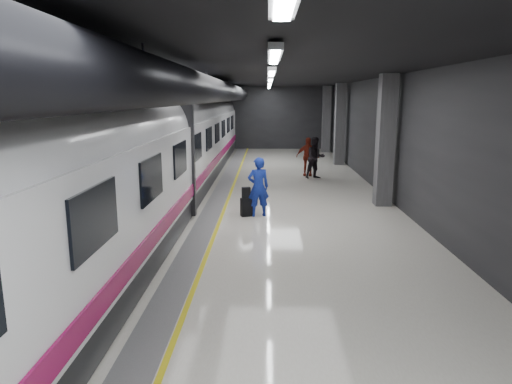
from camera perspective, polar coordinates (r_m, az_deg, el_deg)
ground at (r=14.27m, az=-0.62°, el=-3.36°), size 40.00×40.00×0.00m
platform_hall at (r=14.75m, az=-1.65°, el=11.04°), size 10.02×40.02×4.51m
train at (r=14.36m, az=-13.74°, el=4.82°), size 3.05×38.00×4.05m
traveler_main at (r=14.39m, az=0.29°, el=0.64°), size 0.78×0.61×1.89m
suitcase_main at (r=14.52m, az=-1.19°, el=-1.90°), size 0.41×0.34×0.59m
shoulder_bag at (r=14.40m, az=-1.24°, el=-0.09°), size 0.29×0.20×0.36m
traveler_far_a at (r=21.40m, az=7.45°, el=4.26°), size 1.16×1.05×1.94m
traveler_far_b at (r=22.17m, az=6.46°, el=4.42°), size 1.13×0.58×1.85m
suitcase_far at (r=29.16m, az=7.50°, el=4.84°), size 0.43×0.35×0.54m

